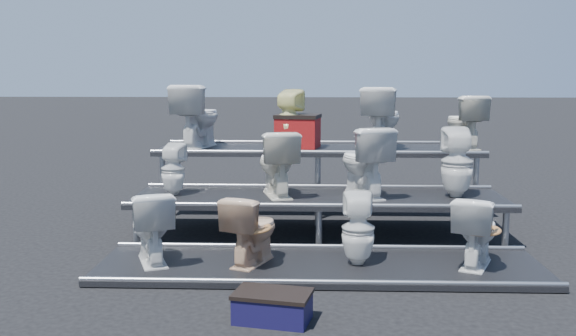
{
  "coord_description": "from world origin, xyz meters",
  "views": [
    {
      "loc": [
        -0.09,
        -7.18,
        1.87
      ],
      "look_at": [
        -0.35,
        0.1,
        0.77
      ],
      "focal_mm": 40.0,
      "sensor_mm": 36.0,
      "label": 1
    }
  ],
  "objects_px": {
    "toilet_4": "(173,169)",
    "toilet_6": "(364,161)",
    "toilet_5": "(277,163)",
    "toilet_8": "(198,116)",
    "toilet_0": "(151,226)",
    "toilet_2": "(358,229)",
    "toilet_3": "(476,231)",
    "red_crate": "(298,133)",
    "toilet_7": "(457,162)",
    "toilet_1": "(252,229)",
    "step_stool": "(273,308)",
    "toilet_10": "(382,118)",
    "toilet_11": "(464,122)",
    "toilet_9": "(289,119)"
  },
  "relations": [
    {
      "from": "toilet_6",
      "to": "toilet_2",
      "type": "bearing_deg",
      "value": 64.16
    },
    {
      "from": "toilet_4",
      "to": "red_crate",
      "type": "distance_m",
      "value": 1.95
    },
    {
      "from": "toilet_8",
      "to": "toilet_11",
      "type": "distance_m",
      "value": 3.52
    },
    {
      "from": "toilet_5",
      "to": "toilet_8",
      "type": "bearing_deg",
      "value": -63.58
    },
    {
      "from": "toilet_6",
      "to": "toilet_7",
      "type": "xyz_separation_m",
      "value": [
        1.04,
        0.0,
        -0.01
      ]
    },
    {
      "from": "toilet_7",
      "to": "toilet_9",
      "type": "relative_size",
      "value": 1.02
    },
    {
      "from": "toilet_4",
      "to": "red_crate",
      "type": "bearing_deg",
      "value": -126.66
    },
    {
      "from": "toilet_4",
      "to": "toilet_6",
      "type": "relative_size",
      "value": 0.74
    },
    {
      "from": "toilet_3",
      "to": "red_crate",
      "type": "distance_m",
      "value": 3.21
    },
    {
      "from": "toilet_10",
      "to": "toilet_6",
      "type": "bearing_deg",
      "value": 92.23
    },
    {
      "from": "toilet_2",
      "to": "toilet_4",
      "type": "height_order",
      "value": "toilet_4"
    },
    {
      "from": "toilet_5",
      "to": "toilet_11",
      "type": "height_order",
      "value": "toilet_11"
    },
    {
      "from": "toilet_1",
      "to": "toilet_10",
      "type": "relative_size",
      "value": 0.82
    },
    {
      "from": "toilet_4",
      "to": "toilet_6",
      "type": "bearing_deg",
      "value": -170.15
    },
    {
      "from": "toilet_3",
      "to": "toilet_1",
      "type": "bearing_deg",
      "value": 24.09
    },
    {
      "from": "toilet_8",
      "to": "red_crate",
      "type": "height_order",
      "value": "toilet_8"
    },
    {
      "from": "toilet_7",
      "to": "toilet_5",
      "type": "bearing_deg",
      "value": 1.41
    },
    {
      "from": "toilet_4",
      "to": "toilet_10",
      "type": "height_order",
      "value": "toilet_10"
    },
    {
      "from": "red_crate",
      "to": "toilet_1",
      "type": "bearing_deg",
      "value": -87.14
    },
    {
      "from": "toilet_0",
      "to": "toilet_5",
      "type": "distance_m",
      "value": 1.77
    },
    {
      "from": "toilet_0",
      "to": "toilet_2",
      "type": "height_order",
      "value": "toilet_0"
    },
    {
      "from": "toilet_4",
      "to": "toilet_11",
      "type": "xyz_separation_m",
      "value": [
        3.58,
        1.3,
        0.45
      ]
    },
    {
      "from": "toilet_9",
      "to": "red_crate",
      "type": "relative_size",
      "value": 1.42
    },
    {
      "from": "toilet_1",
      "to": "toilet_0",
      "type": "bearing_deg",
      "value": 22.69
    },
    {
      "from": "toilet_4",
      "to": "step_stool",
      "type": "relative_size",
      "value": 1.08
    },
    {
      "from": "toilet_2",
      "to": "toilet_6",
      "type": "xyz_separation_m",
      "value": [
        0.15,
        1.3,
        0.46
      ]
    },
    {
      "from": "step_stool",
      "to": "toilet_8",
      "type": "bearing_deg",
      "value": 119.54
    },
    {
      "from": "toilet_1",
      "to": "toilet_5",
      "type": "distance_m",
      "value": 1.38
    },
    {
      "from": "toilet_4",
      "to": "toilet_8",
      "type": "relative_size",
      "value": 0.71
    },
    {
      "from": "red_crate",
      "to": "toilet_0",
      "type": "bearing_deg",
      "value": -105.97
    },
    {
      "from": "toilet_1",
      "to": "toilet_2",
      "type": "bearing_deg",
      "value": -157.31
    },
    {
      "from": "toilet_5",
      "to": "red_crate",
      "type": "xyz_separation_m",
      "value": [
        0.21,
        1.32,
        0.22
      ]
    },
    {
      "from": "toilet_5",
      "to": "toilet_4",
      "type": "bearing_deg",
      "value": -14.46
    },
    {
      "from": "toilet_1",
      "to": "toilet_11",
      "type": "height_order",
      "value": "toilet_11"
    },
    {
      "from": "toilet_5",
      "to": "toilet_11",
      "type": "xyz_separation_m",
      "value": [
        2.4,
        1.3,
        0.38
      ]
    },
    {
      "from": "toilet_0",
      "to": "step_stool",
      "type": "xyz_separation_m",
      "value": [
        1.23,
        -1.28,
        -0.31
      ]
    },
    {
      "from": "toilet_5",
      "to": "toilet_8",
      "type": "xyz_separation_m",
      "value": [
        -1.13,
        1.3,
        0.44
      ]
    },
    {
      "from": "toilet_8",
      "to": "red_crate",
      "type": "distance_m",
      "value": 1.35
    },
    {
      "from": "toilet_0",
      "to": "toilet_5",
      "type": "relative_size",
      "value": 0.93
    },
    {
      "from": "toilet_2",
      "to": "red_crate",
      "type": "height_order",
      "value": "red_crate"
    },
    {
      "from": "red_crate",
      "to": "toilet_7",
      "type": "bearing_deg",
      "value": -25.04
    },
    {
      "from": "toilet_7",
      "to": "toilet_10",
      "type": "relative_size",
      "value": 0.97
    },
    {
      "from": "toilet_0",
      "to": "toilet_7",
      "type": "xyz_separation_m",
      "value": [
        3.16,
        1.3,
        0.45
      ]
    },
    {
      "from": "toilet_2",
      "to": "toilet_5",
      "type": "height_order",
      "value": "toilet_5"
    },
    {
      "from": "toilet_5",
      "to": "toilet_7",
      "type": "xyz_separation_m",
      "value": [
        2.03,
        0.0,
        0.02
      ]
    },
    {
      "from": "toilet_11",
      "to": "step_stool",
      "type": "relative_size",
      "value": 1.27
    },
    {
      "from": "toilet_11",
      "to": "toilet_6",
      "type": "bearing_deg",
      "value": 29.73
    },
    {
      "from": "toilet_5",
      "to": "toilet_8",
      "type": "relative_size",
      "value": 0.9
    },
    {
      "from": "toilet_4",
      "to": "toilet_11",
      "type": "height_order",
      "value": "toilet_11"
    },
    {
      "from": "toilet_7",
      "to": "toilet_9",
      "type": "xyz_separation_m",
      "value": [
        -1.94,
        1.3,
        0.39
      ]
    }
  ]
}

